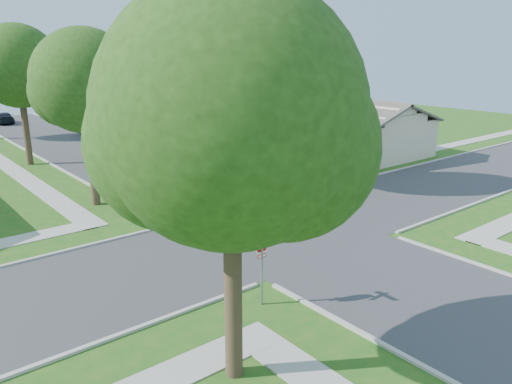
{
  "coord_description": "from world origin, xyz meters",
  "views": [
    {
      "loc": [
        -13.89,
        -15.79,
        7.95
      ],
      "look_at": [
        -0.16,
        1.21,
        1.6
      ],
      "focal_mm": 35.0,
      "sensor_mm": 36.0,
      "label": 1
    }
  ],
  "objects": [
    {
      "name": "road_ns",
      "position": [
        0.0,
        0.0,
        0.0
      ],
      "size": [
        7.0,
        100.0,
        0.02
      ],
      "primitive_type": "cube",
      "color": "#333335",
      "rests_on": "ground"
    },
    {
      "name": "driveway",
      "position": [
        7.9,
        7.1,
        0.03
      ],
      "size": [
        8.8,
        3.6,
        0.05
      ],
      "primitive_type": "cube",
      "color": "#9E9B91",
      "rests_on": "ground"
    },
    {
      "name": "tree_e_near",
      "position": [
        4.75,
        9.01,
        5.64
      ],
      "size": [
        4.97,
        4.8,
        8.28
      ],
      "color": "#38281C",
      "rests_on": "ground"
    },
    {
      "name": "ground",
      "position": [
        0.0,
        0.0,
        0.0
      ],
      "size": [
        100.0,
        100.0,
        0.0
      ],
      "primitive_type": "plane",
      "color": "#1C5517",
      "rests_on": "ground"
    },
    {
      "name": "car_curb_east",
      "position": [
        3.2,
        29.1,
        0.78
      ],
      "size": [
        2.2,
        4.73,
        1.57
      ],
      "primitive_type": "imported",
      "rotation": [
        0.0,
        0.0,
        -0.08
      ],
      "color": "black",
      "rests_on": "ground"
    },
    {
      "name": "house_ne_near",
      "position": [
        15.99,
        11.0,
        1.52
      ],
      "size": [
        8.42,
        13.6,
        4.23
      ],
      "color": "beige",
      "rests_on": "ground"
    },
    {
      "name": "house_ne_far",
      "position": [
        15.99,
        29.0,
        1.52
      ],
      "size": [
        8.42,
        13.6,
        4.23
      ],
      "color": "beige",
      "rests_on": "ground"
    },
    {
      "name": "tree_ne_corner",
      "position": [
        6.36,
        4.21,
        5.59
      ],
      "size": [
        5.8,
        5.6,
        8.66
      ],
      "color": "#38281C",
      "rests_on": "ground"
    },
    {
      "name": "tree_sw_corner",
      "position": [
        -7.44,
        -6.99,
        6.26
      ],
      "size": [
        6.21,
        6.0,
        9.55
      ],
      "color": "#38281C",
      "rests_on": "ground"
    },
    {
      "name": "sidewalk_ne",
      "position": [
        6.1,
        26.0,
        0.02
      ],
      "size": [
        1.2,
        40.0,
        0.04
      ],
      "primitive_type": "cube",
      "color": "#9E9B91",
      "rests_on": "ground"
    },
    {
      "name": "stop_sign_sw",
      "position": [
        -4.7,
        -4.7,
        2.03
      ],
      "size": [
        1.05,
        0.8,
        2.98
      ],
      "color": "gray",
      "rests_on": "ground"
    },
    {
      "name": "tree_w_mid",
      "position": [
        -4.64,
        21.01,
        6.49
      ],
      "size": [
        5.8,
        5.6,
        9.56
      ],
      "color": "#38281C",
      "rests_on": "ground"
    },
    {
      "name": "tree_w_near",
      "position": [
        -4.64,
        9.01,
        6.12
      ],
      "size": [
        5.38,
        5.2,
        8.97
      ],
      "color": "#38281C",
      "rests_on": "ground"
    },
    {
      "name": "car_curb_west",
      "position": [
        -1.2,
        43.47,
        0.61
      ],
      "size": [
        2.12,
        4.37,
        1.23
      ],
      "primitive_type": "imported",
      "rotation": [
        0.0,
        0.0,
        3.05
      ],
      "color": "black",
      "rests_on": "ground"
    },
    {
      "name": "stop_sign_ne",
      "position": [
        4.7,
        4.7,
        2.03
      ],
      "size": [
        1.05,
        0.8,
        2.98
      ],
      "color": "gray",
      "rests_on": "ground"
    },
    {
      "name": "tree_e_mid",
      "position": [
        4.76,
        21.01,
        6.25
      ],
      "size": [
        5.59,
        5.4,
        9.21
      ],
      "color": "#38281C",
      "rests_on": "ground"
    },
    {
      "name": "car_driveway",
      "position": [
        6.0,
        5.5,
        0.76
      ],
      "size": [
        4.91,
        2.93,
        1.53
      ],
      "primitive_type": "imported",
      "rotation": [
        0.0,
        0.0,
        1.87
      ],
      "color": "#5F1813",
      "rests_on": "ground"
    },
    {
      "name": "tree_e_far",
      "position": [
        4.75,
        34.01,
        5.98
      ],
      "size": [
        5.17,
        5.0,
        8.72
      ],
      "color": "#38281C",
      "rests_on": "ground"
    }
  ]
}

